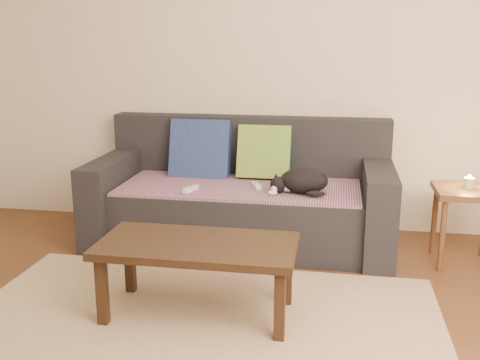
% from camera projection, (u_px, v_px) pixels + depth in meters
% --- Properties ---
extents(ground, '(4.50, 4.50, 0.00)m').
position_uv_depth(ground, '(185.00, 355.00, 2.62)').
color(ground, brown).
rests_on(ground, ground).
extents(back_wall, '(4.50, 0.04, 2.60)m').
position_uv_depth(back_wall, '(252.00, 58.00, 4.22)').
color(back_wall, beige).
rests_on(back_wall, ground).
extents(sofa, '(2.10, 0.94, 0.87)m').
position_uv_depth(sofa, '(242.00, 200.00, 4.05)').
color(sofa, '#232328').
rests_on(sofa, ground).
extents(throw_blanket, '(1.66, 0.74, 0.02)m').
position_uv_depth(throw_blanket, '(240.00, 187.00, 3.93)').
color(throw_blanket, '#442C52').
rests_on(throw_blanket, sofa).
extents(cushion_navy, '(0.45, 0.23, 0.46)m').
position_uv_depth(cushion_navy, '(200.00, 150.00, 4.19)').
color(cushion_navy, '#11214A').
rests_on(cushion_navy, throw_blanket).
extents(cushion_green, '(0.39, 0.21, 0.40)m').
position_uv_depth(cushion_green, '(264.00, 152.00, 4.11)').
color(cushion_green, '#0C523A').
rests_on(cushion_green, throw_blanket).
extents(cat, '(0.43, 0.34, 0.17)m').
position_uv_depth(cat, '(302.00, 181.00, 3.72)').
color(cat, black).
rests_on(cat, throw_blanket).
extents(wii_remote_a, '(0.08, 0.15, 0.03)m').
position_uv_depth(wii_remote_a, '(191.00, 189.00, 3.78)').
color(wii_remote_a, white).
rests_on(wii_remote_a, throw_blanket).
extents(wii_remote_b, '(0.09, 0.15, 0.03)m').
position_uv_depth(wii_remote_b, '(256.00, 186.00, 3.87)').
color(wii_remote_b, white).
rests_on(wii_remote_b, throw_blanket).
extents(side_table, '(0.41, 0.41, 0.51)m').
position_uv_depth(side_table, '(467.00, 202.00, 3.60)').
color(side_table, brown).
rests_on(side_table, ground).
extents(candle, '(0.06, 0.06, 0.09)m').
position_uv_depth(candle, '(469.00, 183.00, 3.57)').
color(candle, beige).
rests_on(candle, side_table).
extents(rug, '(2.50, 1.80, 0.01)m').
position_uv_depth(rug, '(193.00, 337.00, 2.77)').
color(rug, tan).
rests_on(rug, ground).
extents(coffee_table, '(1.03, 0.52, 0.41)m').
position_uv_depth(coffee_table, '(198.00, 252.00, 2.92)').
color(coffee_table, '#322313').
rests_on(coffee_table, rug).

